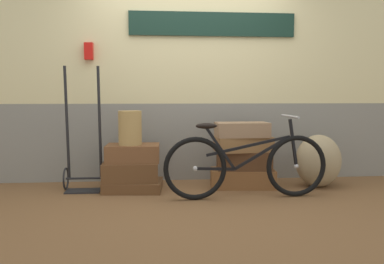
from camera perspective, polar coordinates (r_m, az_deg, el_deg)
The scene contains 13 objects.
ground at distance 4.42m, azimuth 0.24°, elevation -9.15°, with size 10.21×5.20×0.06m, color brown.
station_building at distance 5.13m, azimuth -0.49°, elevation 8.44°, with size 8.21×0.74×2.70m.
suitcase_0 at distance 4.61m, azimuth -8.29°, elevation -7.48°, with size 0.63×0.46×0.11m, color brown.
suitcase_1 at distance 4.59m, azimuth -8.69°, elevation -5.50°, with size 0.61×0.41×0.21m, color brown.
suitcase_2 at distance 4.60m, azimuth -8.34°, elevation -2.95°, with size 0.59×0.41×0.19m, color brown.
suitcase_3 at distance 4.75m, azimuth 7.14°, elevation -6.49°, with size 0.73×0.36×0.21m, color brown.
suitcase_4 at distance 4.71m, azimuth 7.35°, elevation -3.99°, with size 0.62×0.31×0.21m, color #4C2D19.
suitcase_5 at distance 4.67m, azimuth 7.27°, elevation -1.69°, with size 0.63×0.33×0.17m, color olive.
suitcase_6 at distance 4.63m, azimuth 7.07°, elevation 0.33°, with size 0.59×0.32×0.17m, color #937051.
wicker_basket at distance 4.54m, azimuth -8.74°, elevation 0.58°, with size 0.26×0.26×0.38m, color #A8844C.
luggage_trolley at distance 4.70m, azimuth -15.01°, elevation -3.79°, with size 0.44×0.35×1.39m.
burlap_sack at distance 4.93m, azimuth 17.39°, elevation -3.91°, with size 0.53×0.45×0.61m, color #9E8966.
bicycle at distance 4.22m, azimuth 7.63°, elevation -4.66°, with size 1.72×0.46×0.86m.
Camera 1 is at (-0.40, -4.26, 1.08)m, focal length 37.79 mm.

